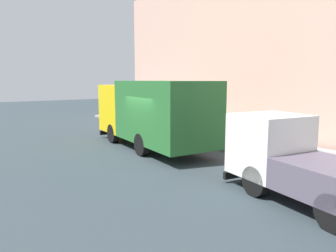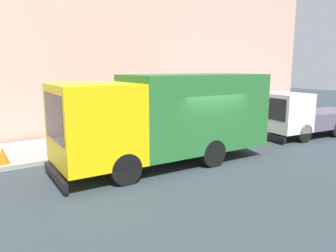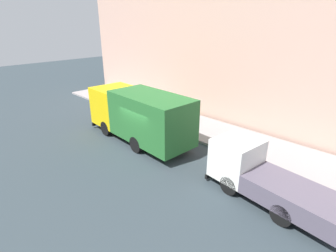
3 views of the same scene
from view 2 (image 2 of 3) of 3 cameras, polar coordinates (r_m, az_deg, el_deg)
ground at (r=11.77m, az=6.32°, el=-6.55°), size 80.00×80.00×0.00m
sidewalk at (r=15.64m, az=-5.38°, el=-1.95°), size 3.75×30.00×0.16m
building_facade at (r=17.48m, az=-9.61°, el=15.80°), size 0.50×30.00×10.19m
large_utility_truck at (r=11.23m, az=-0.20°, el=1.94°), size 2.86×7.81×3.17m
small_flatbed_truck at (r=17.17m, az=23.10°, el=1.62°), size 2.49×5.79×2.22m
pedestrian_walking at (r=13.26m, az=-16.93°, el=-0.24°), size 0.56×0.56×1.74m
pedestrian_standing at (r=14.52m, az=-10.36°, el=0.80°), size 0.40×0.40×1.66m
pedestrian_third at (r=13.56m, az=-20.38°, el=-0.18°), size 0.47×0.47×1.74m
traffic_cone_orange at (r=12.36m, az=-27.38°, el=-4.70°), size 0.41×0.41×0.58m
street_sign_post at (r=13.91m, az=-4.93°, el=2.40°), size 0.44×0.08×2.23m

